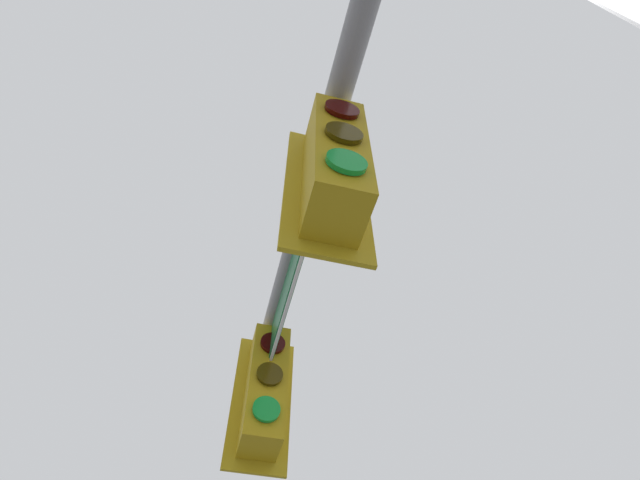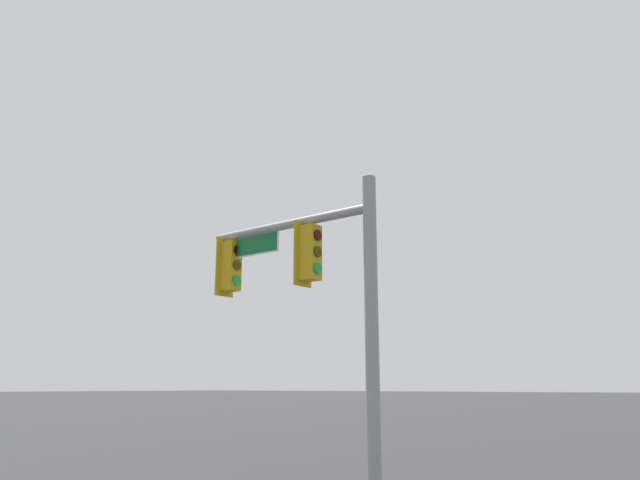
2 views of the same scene
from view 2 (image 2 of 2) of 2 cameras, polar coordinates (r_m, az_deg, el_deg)
name	(u,v)px [view 2 (image 2 of 2)]	position (r m, az deg, el deg)	size (l,w,h in m)	color
signal_pole_near	(310,279)	(12.20, -0.93, -3.63)	(4.20, 0.56, 5.68)	gray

